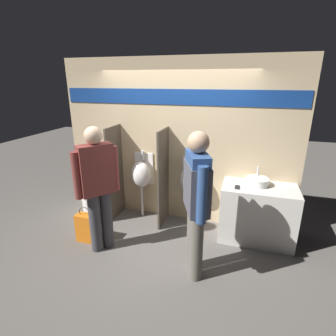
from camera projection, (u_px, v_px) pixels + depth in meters
ground_plane at (165, 232)px, 4.25m from camera, size 16.00×16.00×0.00m
display_wall at (176, 142)px, 4.35m from camera, size 3.95×0.07×2.70m
sink_counter at (257, 213)px, 3.96m from camera, size 1.08×0.62×0.87m
sink_basin at (257, 181)px, 3.87m from camera, size 0.34×0.34×0.25m
cell_phone at (237, 187)px, 3.80m from camera, size 0.07×0.14×0.01m
divider_near_counter at (115, 173)px, 4.54m from camera, size 0.03×0.53×1.63m
divider_mid at (163, 178)px, 4.30m from camera, size 0.03×0.53×1.63m
urinal_near_counter at (141, 174)px, 4.53m from camera, size 0.36×0.31×1.19m
urinal_far at (191, 180)px, 4.29m from camera, size 0.36×0.31×1.19m
toilet at (95, 197)px, 4.79m from camera, size 0.39×0.55×0.92m
person_in_vest at (196, 197)px, 3.03m from camera, size 0.40×0.60×1.83m
person_with_lanyard at (98, 185)px, 3.56m from camera, size 0.44×0.51×1.80m
shopping_bag at (86, 227)px, 3.97m from camera, size 0.29×0.16×0.57m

